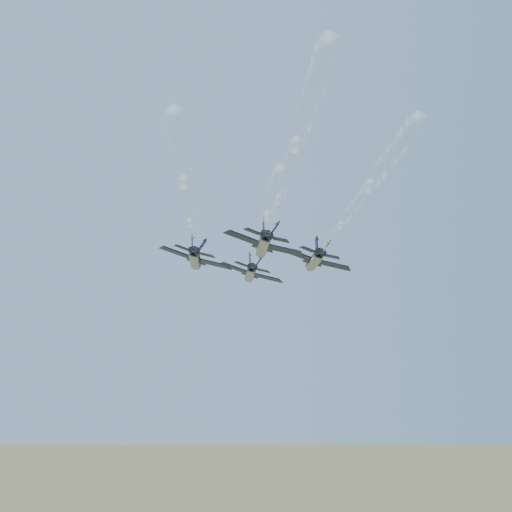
{
  "coord_description": "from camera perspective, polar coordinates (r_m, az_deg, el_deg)",
  "views": [
    {
      "loc": [
        -12.06,
        -114.74,
        83.12
      ],
      "look_at": [
        -0.51,
        -1.13,
        103.76
      ],
      "focal_mm": 50.0,
      "sensor_mm": 36.0,
      "label": 1
    }
  ],
  "objects": [
    {
      "name": "jet_left",
      "position": [
        113.29,
        -4.86,
        -0.24
      ],
      "size": [
        11.59,
        15.3,
        4.38
      ],
      "rotation": [
        0.0,
        0.29,
        -0.05
      ],
      "color": "black"
    },
    {
      "name": "smoke_trail_left",
      "position": [
        74.7,
        -5.76,
        5.05
      ],
      "size": [
        3.96,
        53.34,
        1.84
      ],
      "rotation": [
        0.0,
        0.29,
        -0.05
      ],
      "color": "white"
    },
    {
      "name": "smoke_trail_lead",
      "position": [
        88.67,
        0.74,
        2.55
      ],
      "size": [
        3.96,
        53.34,
        1.84
      ],
      "rotation": [
        0.0,
        0.29,
        -0.05
      ],
      "color": "white"
    },
    {
      "name": "jet_lead",
      "position": [
        127.47,
        -0.45,
        -1.4
      ],
      "size": [
        11.59,
        15.3,
        4.38
      ],
      "rotation": [
        0.0,
        0.29,
        -0.05
      ],
      "color": "black"
    },
    {
      "name": "jet_right",
      "position": [
        114.54,
        4.69,
        -0.35
      ],
      "size": [
        11.59,
        15.3,
        4.38
      ],
      "rotation": [
        0.0,
        0.29,
        -0.05
      ],
      "color": "black"
    },
    {
      "name": "jet_slot",
      "position": [
        101.55,
        0.61,
        0.89
      ],
      "size": [
        11.59,
        15.3,
        4.38
      ],
      "rotation": [
        0.0,
        0.29,
        -0.05
      ],
      "color": "black"
    },
    {
      "name": "smoke_trail_slot",
      "position": [
        63.35,
        2.93,
        7.83
      ],
      "size": [
        3.96,
        53.34,
        1.84
      ],
      "rotation": [
        0.0,
        0.29,
        -0.05
      ],
      "color": "white"
    },
    {
      "name": "smoke_trail_right",
      "position": [
        76.44,
        8.68,
        4.77
      ],
      "size": [
        3.96,
        53.34,
        1.84
      ],
      "rotation": [
        0.0,
        0.29,
        -0.05
      ],
      "color": "white"
    }
  ]
}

